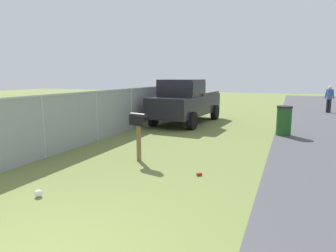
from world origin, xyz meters
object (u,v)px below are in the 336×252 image
object	(u,v)px
trash_bin	(284,121)
pedestrian	(329,97)
pickup_truck	(185,100)
mailbox	(138,123)

from	to	relation	value
trash_bin	pedestrian	world-z (taller)	pedestrian
pickup_truck	trash_bin	xyz separation A→B (m)	(-1.34, -4.46, -0.54)
trash_bin	pickup_truck	bearing A→B (deg)	73.25
pedestrian	pickup_truck	bearing A→B (deg)	160.86
trash_bin	pedestrian	size ratio (longest dim) A/B	0.67
pickup_truck	mailbox	bearing A→B (deg)	12.11
mailbox	pickup_truck	world-z (taller)	pickup_truck
mailbox	pickup_truck	distance (m)	6.64
pickup_truck	trash_bin	distance (m)	4.69
pedestrian	mailbox	bearing A→B (deg)	-179.02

